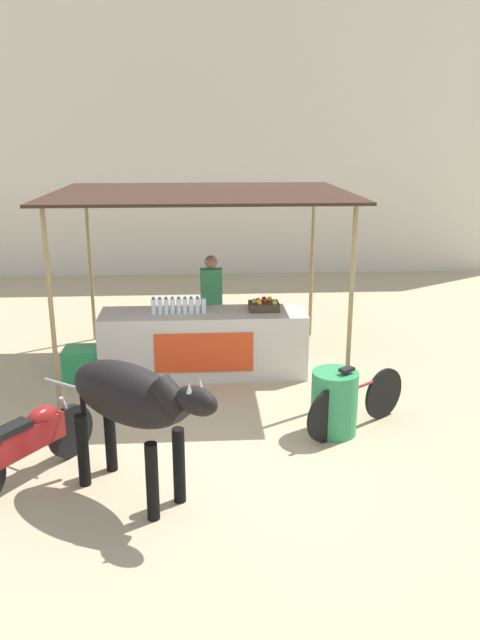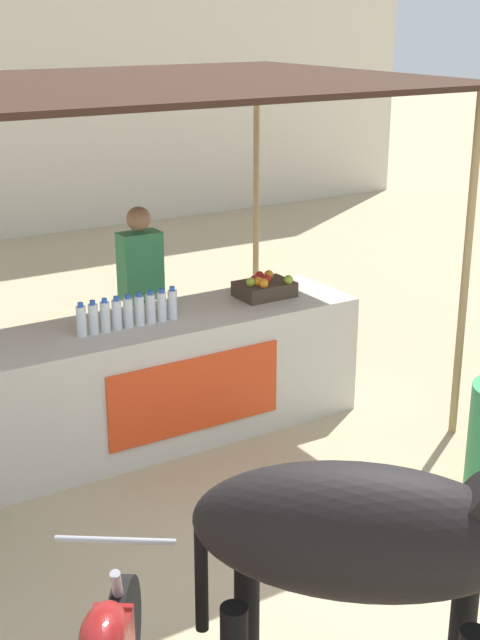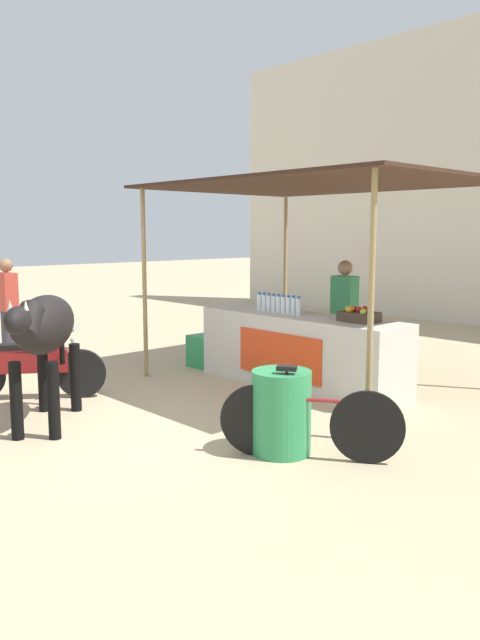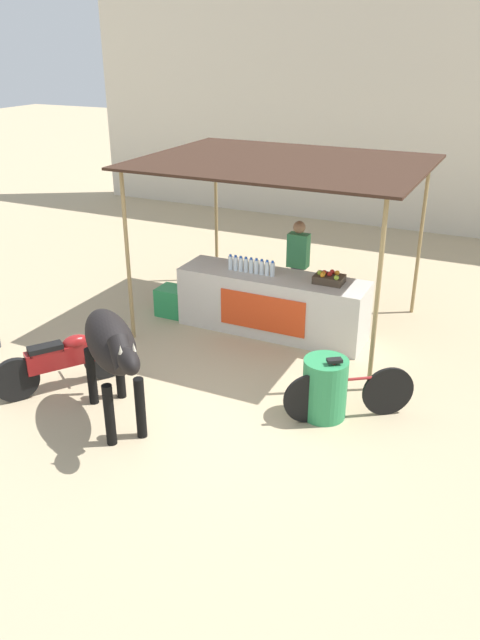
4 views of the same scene
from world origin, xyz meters
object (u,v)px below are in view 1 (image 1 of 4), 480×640
stall_counter (204,343)px  motorcycle_parked (28,442)px  water_barrel (334,403)px  bicycle_leaning (357,403)px  cow (131,400)px  fruit_crate (264,305)px  cooler_box (85,364)px  vendor_behind_counter (211,306)px

stall_counter → motorcycle_parked: size_ratio=1.97×
water_barrel → motorcycle_parked: motorcycle_parked is taller
water_barrel → motorcycle_parked: bearing=-165.8°
bicycle_leaning → motorcycle_parked: bearing=-165.9°
water_barrel → bicycle_leaning: bicycle_leaning is taller
water_barrel → cow: cow is taller
fruit_crate → cow: bearing=-116.0°
stall_counter → cooler_box: 1.75m
cooler_box → motorcycle_parked: size_ratio=0.39×
cooler_box → water_barrel: 3.78m
cow → stall_counter: bearing=77.7°
bicycle_leaning → water_barrel: bearing=-167.6°
vendor_behind_counter → cow: bearing=-101.9°
water_barrel → motorcycle_parked: (-3.36, -0.85, 0.04)m
vendor_behind_counter → bicycle_leaning: 3.21m
vendor_behind_counter → cow: 4.06m
fruit_crate → water_barrel: (0.65, -2.05, -0.65)m
fruit_crate → water_barrel: fruit_crate is taller
stall_counter → fruit_crate: fruit_crate is taller
cooler_box → water_barrel: water_barrel is taller
motorcycle_parked → water_barrel: bearing=14.2°
cow → bicycle_leaning: bearing=26.8°
fruit_crate → motorcycle_parked: (-2.71, -2.90, -0.61)m
vendor_behind_counter → bicycle_leaning: vendor_behind_counter is taller
stall_counter → bicycle_leaning: bearing=-46.6°
motorcycle_parked → bicycle_leaning: (3.65, 0.92, -0.08)m
motorcycle_parked → bicycle_leaning: 3.76m
cooler_box → water_barrel: bearing=-30.2°
bicycle_leaning → stall_counter: bearing=133.4°
stall_counter → bicycle_leaning: (1.83, -1.93, -0.13)m
stall_counter → motorcycle_parked: (-1.82, -2.85, -0.05)m
cooler_box → fruit_crate: bearing=3.2°
cooler_box → cow: bearing=-71.8°
cooler_box → cow: (1.03, -3.11, 0.79)m
cooler_box → bicycle_leaning: (3.56, -1.83, 0.11)m
stall_counter → water_barrel: (1.54, -2.00, -0.09)m
motorcycle_parked → bicycle_leaning: motorcycle_parked is taller
cooler_box → bicycle_leaning: bicycle_leaning is taller
vendor_behind_counter → water_barrel: 3.12m
vendor_behind_counter → cow: (-0.84, -3.96, 0.18)m
bicycle_leaning → vendor_behind_counter: bearing=122.3°
vendor_behind_counter → water_barrel: size_ratio=2.12×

